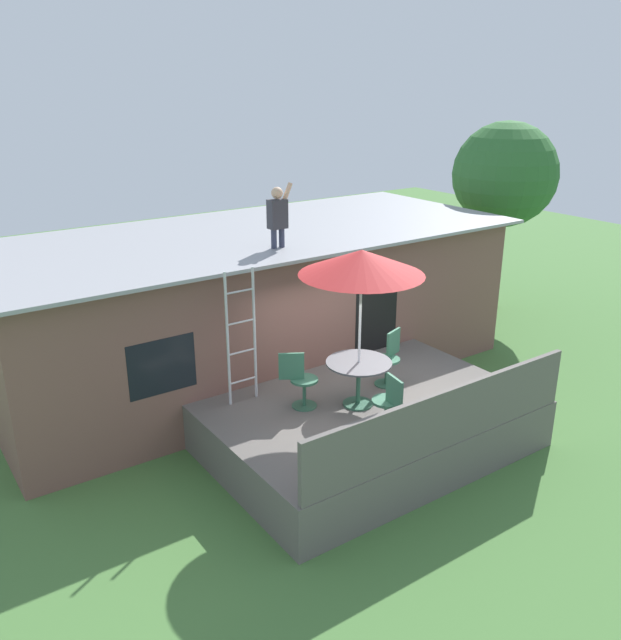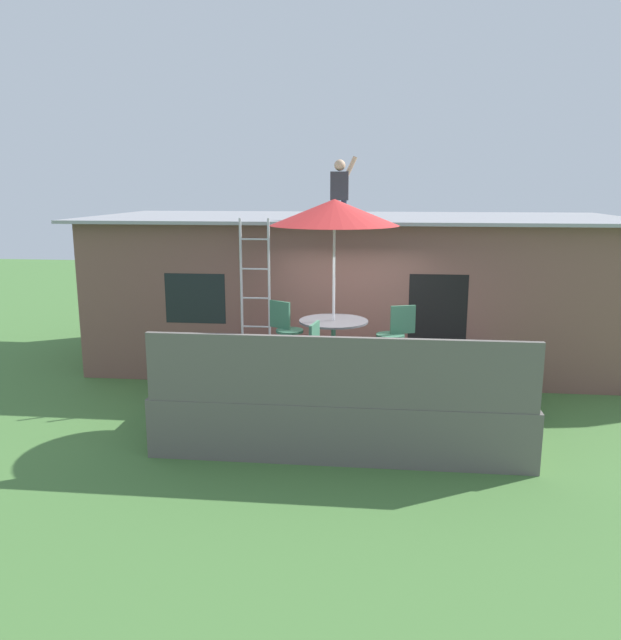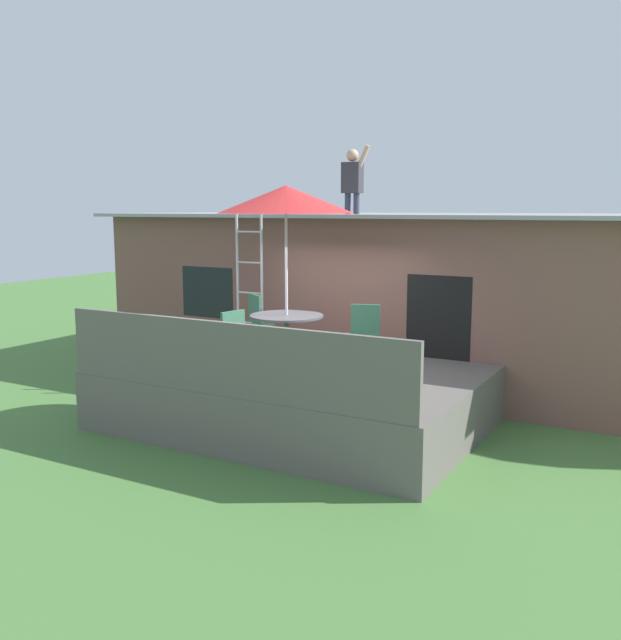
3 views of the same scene
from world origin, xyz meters
name	(u,v)px [view 1 (image 1 of 3)]	position (x,y,z in m)	size (l,w,h in m)	color
ground_plane	(367,445)	(0.00, 0.00, 0.00)	(40.00, 40.00, 0.00)	#477538
house	(254,304)	(0.00, 3.60, 1.47)	(10.50, 4.50, 2.93)	brown
deck	(367,424)	(0.00, 0.00, 0.40)	(5.03, 3.47, 0.80)	#605B56
deck_railing	(446,419)	(0.00, -1.69, 1.25)	(4.93, 0.08, 0.90)	#605B56
patio_table	(359,371)	(-0.19, 0.03, 1.39)	(1.04, 1.04, 0.74)	#33664C
patio_umbrella	(362,262)	(-0.19, 0.03, 3.15)	(1.90, 1.90, 2.54)	silver
step_ladder	(241,337)	(-1.61, 1.20, 1.90)	(0.52, 0.04, 2.20)	silver
person_figure	(278,213)	(-0.25, 2.25, 3.54)	(0.47, 0.20, 1.11)	#33384C
patio_chair_left	(300,380)	(-0.98, 0.51, 1.26)	(0.57, 0.44, 0.92)	#33664C
patio_chair_right	(389,358)	(0.74, 0.36, 1.26)	(0.60, 0.44, 0.92)	#33664C
patio_chair_near	(389,403)	(-0.35, -0.89, 1.26)	(0.44, 0.62, 0.92)	#33664C
backyard_tree	(505,175)	(7.25, 3.58, 3.45)	(2.59, 2.59, 4.77)	brown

